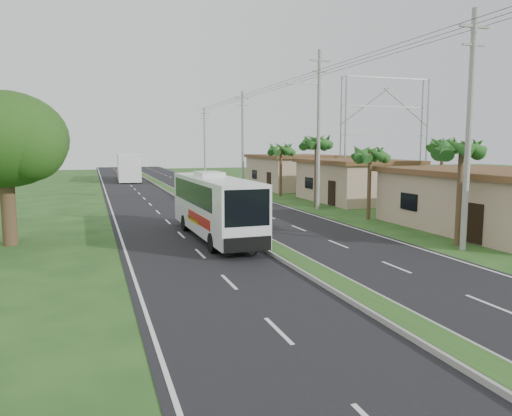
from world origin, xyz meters
name	(u,v)px	position (x,y,z in m)	size (l,w,h in m)	color
ground	(317,275)	(0.00, 0.00, 0.00)	(180.00, 180.00, 0.00)	#1F4519
road_asphalt	(204,210)	(0.00, 20.00, 0.01)	(14.00, 160.00, 0.02)	black
median_strip	(204,209)	(0.00, 20.00, 0.10)	(1.20, 160.00, 0.18)	gray
lane_edge_left	(113,214)	(-6.70, 20.00, 0.00)	(0.12, 160.00, 0.01)	silver
lane_edge_right	(286,207)	(6.70, 20.00, 0.00)	(0.12, 160.00, 0.01)	silver
shop_near	(493,200)	(14.00, 6.00, 1.78)	(8.60, 12.60, 3.52)	tan
shop_mid	(355,180)	(14.00, 22.00, 1.86)	(7.60, 10.60, 3.67)	tan
shop_far	(294,171)	(14.00, 36.00, 1.93)	(8.60, 11.60, 3.82)	tan
palm_verge_a	(462,149)	(9.00, 3.00, 4.74)	(2.40, 2.40, 5.45)	#473321
palm_verge_b	(370,154)	(9.40, 12.00, 4.36)	(2.40, 2.40, 5.05)	#473321
palm_verge_c	(316,143)	(8.80, 19.00, 5.12)	(2.40, 2.40, 5.85)	#473321
palm_verge_d	(281,149)	(9.30, 28.00, 4.55)	(2.40, 2.40, 5.25)	#473321
palm_behind_shop	(443,145)	(17.50, 15.00, 4.93)	(2.40, 2.40, 5.65)	#473321
shade_tree	(2,143)	(-12.11, 10.02, 5.03)	(6.30, 6.00, 7.54)	#473321
utility_pole_a	(469,129)	(8.50, 2.00, 5.67)	(1.60, 0.28, 11.00)	gray
utility_pole_b	(318,127)	(8.47, 18.00, 6.26)	(3.20, 0.28, 12.00)	gray
utility_pole_c	(243,139)	(8.50, 38.00, 5.67)	(1.60, 0.28, 11.00)	gray
utility_pole_d	(205,142)	(8.50, 58.00, 5.42)	(1.60, 0.28, 10.50)	gray
billboard_lattice	(385,127)	(22.00, 30.00, 6.82)	(10.18, 1.18, 12.07)	gray
coach_bus_main	(214,203)	(-1.97, 8.50, 1.92)	(2.50, 10.84, 3.49)	white
coach_bus_far	(128,165)	(-3.14, 54.65, 2.13)	(3.23, 12.97, 3.75)	white
motorcyclist	(239,236)	(-2.00, 3.78, 0.96)	(1.64, 1.02, 2.46)	black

